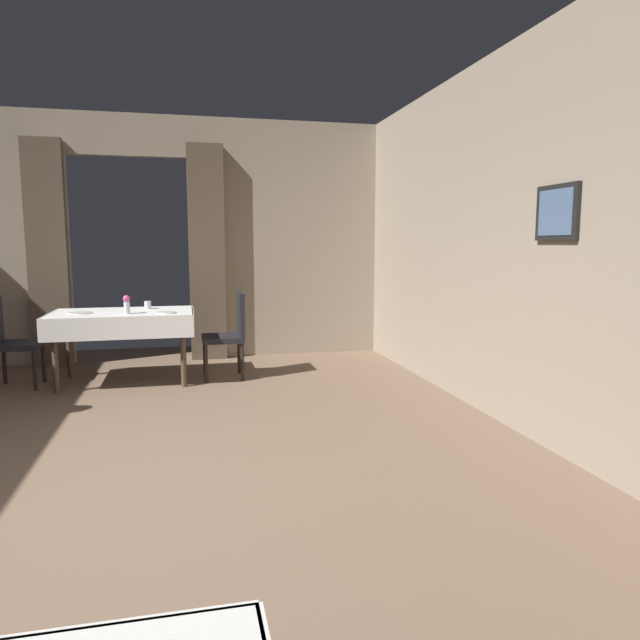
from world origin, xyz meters
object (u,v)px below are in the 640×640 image
Objects in this scene: glass_mid_b at (148,305)px; chair_mid_left at (8,338)px; flower_vase_mid at (127,304)px; chair_mid_right at (230,331)px; plate_mid_c at (167,313)px; plate_mid_d at (80,313)px; dining_table_mid at (123,320)px.

chair_mid_left is at bearing -171.75° from glass_mid_b.
chair_mid_right is at bearing 9.38° from flower_vase_mid.
chair_mid_right is 4.77× the size of plate_mid_c.
glass_mid_b reaches higher than plate_mid_d.
plate_mid_c is 0.84× the size of plate_mid_d.
chair_mid_right is 1.11m from flower_vase_mid.
plate_mid_c reaches higher than dining_table_mid.
chair_mid_right is at bearing -15.45° from glass_mid_b.
chair_mid_left is 1.60m from plate_mid_c.
plate_mid_c is at bearing -64.57° from glass_mid_b.
chair_mid_left is at bearing 169.59° from flower_vase_mid.
flower_vase_mid reaches higher than chair_mid_right.
chair_mid_left reaches higher than plate_mid_d.
plate_mid_d is at bearing 163.41° from flower_vase_mid.
plate_mid_c is 0.87m from plate_mid_d.
flower_vase_mid is 0.97× the size of plate_mid_c.
plate_mid_d is (-0.86, 0.17, 0.00)m from plate_mid_c.
chair_mid_left is at bearing 178.88° from chair_mid_right.
chair_mid_left is 1.24m from flower_vase_mid.
chair_mid_right is at bearing -1.58° from dining_table_mid.
plate_mid_c is at bearing -8.94° from chair_mid_left.
glass_mid_b is at bearing 164.55° from chair_mid_right.
glass_mid_b is at bearing 22.81° from plate_mid_d.
glass_mid_b is at bearing 115.43° from plate_mid_c.
plate_mid_c is at bearing -27.23° from dining_table_mid.
flower_vase_mid is 0.40m from plate_mid_c.
dining_table_mid is 0.28m from flower_vase_mid.
glass_mid_b is at bearing 66.75° from flower_vase_mid.
plate_mid_c is (0.39, -0.03, -0.10)m from flower_vase_mid.
flower_vase_mid is 2.20× the size of glass_mid_b.
flower_vase_mid is 0.50m from plate_mid_d.
dining_table_mid is at bearing -139.26° from glass_mid_b.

